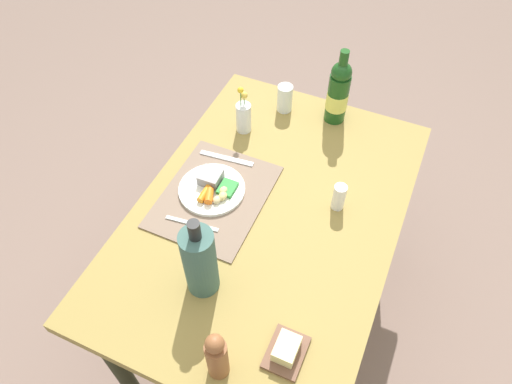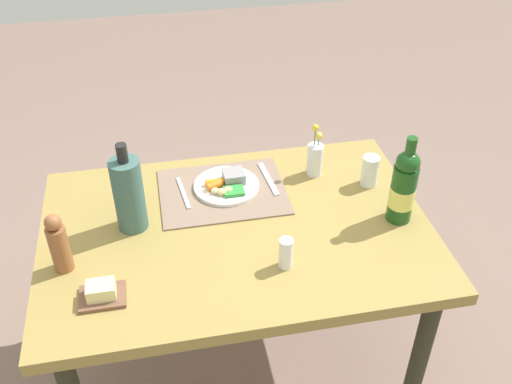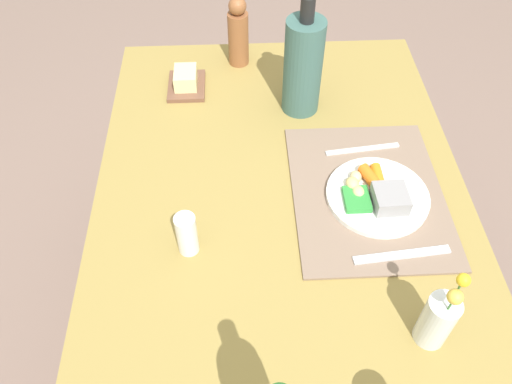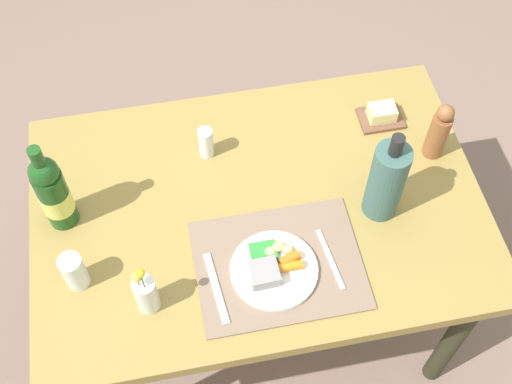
{
  "view_description": "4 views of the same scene",
  "coord_description": "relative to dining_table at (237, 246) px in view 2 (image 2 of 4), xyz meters",
  "views": [
    {
      "loc": [
        0.88,
        0.35,
        1.99
      ],
      "look_at": [
        -0.03,
        -0.06,
        0.76
      ],
      "focal_mm": 33.17,
      "sensor_mm": 36.0,
      "label": 1
    },
    {
      "loc": [
        0.22,
        1.42,
        1.95
      ],
      "look_at": [
        -0.08,
        -0.08,
        0.79
      ],
      "focal_mm": 40.81,
      "sensor_mm": 36.0,
      "label": 2
    },
    {
      "loc": [
        -0.73,
        0.09,
        1.61
      ],
      "look_at": [
        0.02,
        0.06,
        0.74
      ],
      "focal_mm": 36.13,
      "sensor_mm": 36.0,
      "label": 3
    },
    {
      "loc": [
        -0.19,
        -0.96,
        2.27
      ],
      "look_at": [
        -0.01,
        -0.02,
        0.82
      ],
      "focal_mm": 46.36,
      "sensor_mm": 36.0,
      "label": 4
    }
  ],
  "objects": [
    {
      "name": "salt_shaker",
      "position": [
        -0.11,
        0.21,
        0.13
      ],
      "size": [
        0.04,
        0.04,
        0.1
      ],
      "primitive_type": "cylinder",
      "color": "white",
      "rests_on": "dining_table"
    },
    {
      "name": "dining_table",
      "position": [
        0.0,
        0.0,
        0.0
      ],
      "size": [
        1.26,
        0.85,
        0.72
      ],
      "color": "olive",
      "rests_on": "ground_plane"
    },
    {
      "name": "butter_dish",
      "position": [
        0.42,
        0.23,
        0.1
      ],
      "size": [
        0.13,
        0.1,
        0.06
      ],
      "color": "brown",
      "rests_on": "dining_table"
    },
    {
      "name": "wine_bottle",
      "position": [
        -0.53,
        0.06,
        0.21
      ],
      "size": [
        0.08,
        0.08,
        0.31
      ],
      "color": "#1A4A19",
      "rests_on": "dining_table"
    },
    {
      "name": "fork",
      "position": [
        -0.16,
        -0.23,
        0.09
      ],
      "size": [
        0.04,
        0.21,
        0.0
      ],
      "primitive_type": "cube",
      "rotation": [
        0.0,
        0.0,
        0.1
      ],
      "color": "silver",
      "rests_on": "placemat"
    },
    {
      "name": "flower_vase",
      "position": [
        -0.33,
        -0.24,
        0.15
      ],
      "size": [
        0.06,
        0.06,
        0.2
      ],
      "color": "silver",
      "rests_on": "dining_table"
    },
    {
      "name": "cooler_bottle",
      "position": [
        0.33,
        -0.07,
        0.21
      ],
      "size": [
        0.1,
        0.1,
        0.31
      ],
      "color": "#3B5F58",
      "rests_on": "dining_table"
    },
    {
      "name": "dinner_plate",
      "position": [
        -0.0,
        -0.21,
        0.1
      ],
      "size": [
        0.23,
        0.23,
        0.05
      ],
      "color": "white",
      "rests_on": "placemat"
    },
    {
      "name": "water_tumbler",
      "position": [
        -0.5,
        -0.14,
        0.13
      ],
      "size": [
        0.06,
        0.06,
        0.11
      ],
      "color": "silver",
      "rests_on": "dining_table"
    },
    {
      "name": "placemat",
      "position": [
        0.02,
        -0.19,
        0.09
      ],
      "size": [
        0.44,
        0.34,
        0.01
      ],
      "primitive_type": "cube",
      "color": "#7F6857",
      "rests_on": "dining_table"
    },
    {
      "name": "ground_plane",
      "position": [
        0.0,
        0.0,
        -0.63
      ],
      "size": [
        8.0,
        8.0,
        0.0
      ],
      "primitive_type": "plane",
      "color": "#7D645A"
    },
    {
      "name": "pepper_mill",
      "position": [
        0.54,
        0.09,
        0.18
      ],
      "size": [
        0.06,
        0.06,
        0.2
      ],
      "color": "brown",
      "rests_on": "dining_table"
    },
    {
      "name": "knife",
      "position": [
        0.15,
        -0.21,
        0.09
      ],
      "size": [
        0.03,
        0.18,
        0.0
      ],
      "primitive_type": "cube",
      "rotation": [
        0.0,
        0.0,
        0.12
      ],
      "color": "silver",
      "rests_on": "placemat"
    }
  ]
}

